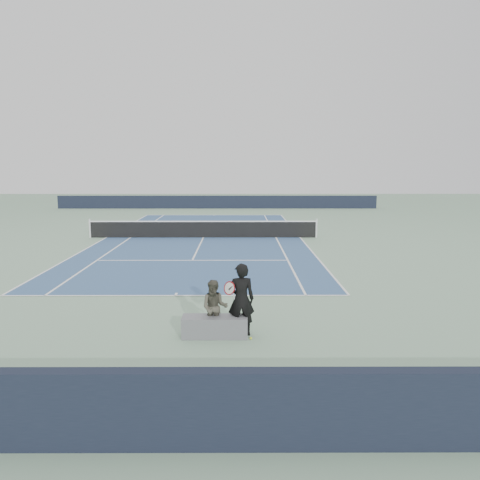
{
  "coord_description": "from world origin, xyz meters",
  "views": [
    {
      "loc": [
        1.99,
        -26.14,
        4.09
      ],
      "look_at": [
        2.05,
        -7.64,
        1.1
      ],
      "focal_mm": 35.0,
      "sensor_mm": 36.0,
      "label": 1
    }
  ],
  "objects_px": {
    "tennis_net": "(203,229)",
    "spectator_bench": "(215,317)",
    "tennis_player": "(241,299)",
    "tennis_ball": "(251,338)"
  },
  "relations": [
    {
      "from": "tennis_net",
      "to": "spectator_bench",
      "type": "bearing_deg",
      "value": -84.74
    },
    {
      "from": "tennis_net",
      "to": "tennis_player",
      "type": "height_order",
      "value": "tennis_player"
    },
    {
      "from": "tennis_ball",
      "to": "tennis_player",
      "type": "bearing_deg",
      "value": 125.96
    },
    {
      "from": "tennis_player",
      "to": "tennis_ball",
      "type": "bearing_deg",
      "value": -54.04
    },
    {
      "from": "tennis_net",
      "to": "tennis_player",
      "type": "bearing_deg",
      "value": -82.36
    },
    {
      "from": "tennis_player",
      "to": "spectator_bench",
      "type": "distance_m",
      "value": 0.75
    },
    {
      "from": "tennis_player",
      "to": "tennis_net",
      "type": "bearing_deg",
      "value": 97.64
    },
    {
      "from": "tennis_player",
      "to": "tennis_ball",
      "type": "distance_m",
      "value": 0.94
    },
    {
      "from": "tennis_ball",
      "to": "spectator_bench",
      "type": "relative_size",
      "value": 0.04
    },
    {
      "from": "tennis_ball",
      "to": "spectator_bench",
      "type": "xyz_separation_m",
      "value": [
        -0.86,
        0.19,
        0.47
      ]
    }
  ]
}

